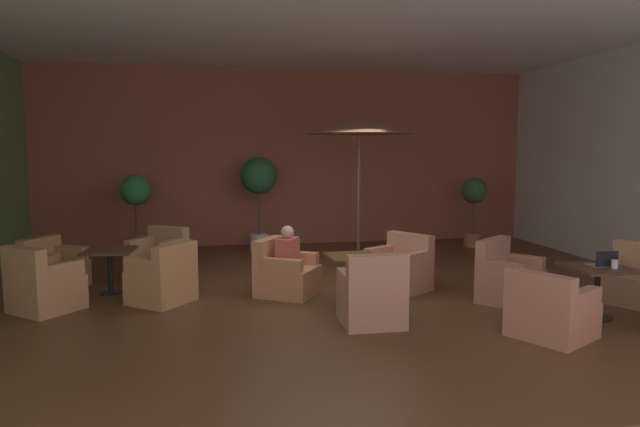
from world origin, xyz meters
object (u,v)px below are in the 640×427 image
at_px(cafe_table_front_left, 598,279).
at_px(patio_umbrella_tall_red, 359,127).
at_px(armchair_front_right_south, 43,287).
at_px(iced_drink_cup, 615,264).
at_px(potted_tree_mid_right, 474,201).
at_px(cafe_table_front_right, 110,259).
at_px(potted_tree_left_corner, 259,184).
at_px(open_laptop, 603,262).
at_px(patron_blue_shirt, 288,249).
at_px(armchair_front_right_west, 163,280).
at_px(armchair_front_left_north, 633,281).
at_px(potted_tree_mid_left, 136,199).
at_px(armchair_mid_center_east, 400,270).
at_px(armchair_front_right_north, 159,260).
at_px(cafe_table_mid_center, 352,266).
at_px(armchair_front_left_south, 551,312).
at_px(armchair_mid_center_north, 372,298).
at_px(armchair_mid_center_south, 285,275).
at_px(armchair_front_left_east, 508,279).
at_px(armchair_front_right_east, 53,269).

height_order(cafe_table_front_left, patio_umbrella_tall_red, patio_umbrella_tall_red).
height_order(armchair_front_right_south, iced_drink_cup, armchair_front_right_south).
bearing_deg(potted_tree_mid_right, cafe_table_front_right, -157.56).
xyz_separation_m(patio_umbrella_tall_red, potted_tree_left_corner, (-1.77, 1.54, -1.12)).
bearing_deg(open_laptop, patron_blue_shirt, 155.10).
bearing_deg(armchair_front_right_west, potted_tree_mid_right, 29.73).
xyz_separation_m(cafe_table_front_left, armchair_front_left_north, (0.98, 0.57, -0.20)).
relative_size(cafe_table_front_left, patio_umbrella_tall_red, 0.27).
bearing_deg(potted_tree_mid_left, armchair_mid_center_east, -39.35).
height_order(armchair_front_right_north, cafe_table_mid_center, armchair_front_right_north).
bearing_deg(potted_tree_left_corner, cafe_table_front_right, -126.46).
bearing_deg(armchair_front_left_south, potted_tree_mid_left, 131.94).
bearing_deg(iced_drink_cup, cafe_table_front_left, 135.61).
height_order(cafe_table_mid_center, armchair_mid_center_east, armchair_mid_center_east).
bearing_deg(armchair_front_left_north, potted_tree_mid_left, 146.67).
distance_m(armchair_mid_center_north, armchair_mid_center_south, 1.79).
height_order(armchair_front_left_east, cafe_table_mid_center, armchair_front_left_east).
distance_m(cafe_table_front_right, potted_tree_mid_left, 3.13).
xyz_separation_m(armchair_front_right_north, potted_tree_mid_left, (-0.66, 2.20, 0.83)).
height_order(armchair_front_left_south, armchair_front_right_south, armchair_front_right_south).
bearing_deg(armchair_front_right_south, armchair_front_right_west, 5.88).
xyz_separation_m(armchair_front_left_north, armchair_front_left_east, (-1.69, 0.32, 0.01)).
bearing_deg(armchair_mid_center_east, cafe_table_mid_center, -147.15).
height_order(armchair_front_right_north, patio_umbrella_tall_red, patio_umbrella_tall_red).
height_order(armchair_front_right_north, armchair_front_right_east, armchair_front_right_north).
distance_m(armchair_front_left_north, armchair_front_left_south, 2.27).
bearing_deg(armchair_mid_center_south, patron_blue_shirt, -31.16).
distance_m(armchair_front_left_east, potted_tree_mid_left, 7.23).
height_order(cafe_table_front_left, patron_blue_shirt, patron_blue_shirt).
distance_m(armchair_front_right_south, armchair_front_right_west, 1.50).
bearing_deg(potted_tree_left_corner, armchair_front_left_east, -55.83).
relative_size(armchair_front_left_south, armchair_mid_center_south, 1.01).
xyz_separation_m(armchair_front_left_south, armchair_mid_center_south, (-2.74, 2.35, 0.01)).
bearing_deg(armchair_mid_center_south, potted_tree_mid_left, 125.91).
bearing_deg(open_laptop, cafe_table_front_left, -167.84).
distance_m(armchair_front_right_east, armchair_mid_center_east, 5.29).
bearing_deg(iced_drink_cup, armchair_mid_center_south, 153.58).
distance_m(armchair_mid_center_east, potted_tree_left_corner, 4.32).
height_order(armchair_front_right_east, potted_tree_left_corner, potted_tree_left_corner).
height_order(cafe_table_mid_center, patron_blue_shirt, patron_blue_shirt).
height_order(armchair_mid_center_east, patio_umbrella_tall_red, patio_umbrella_tall_red).
height_order(patron_blue_shirt, open_laptop, patron_blue_shirt).
bearing_deg(cafe_table_front_right, armchair_mid_center_east, -6.61).
bearing_deg(armchair_front_left_north, patron_blue_shirt, 165.64).
relative_size(cafe_table_front_left, armchair_front_right_south, 0.71).
bearing_deg(cafe_table_front_left, potted_tree_mid_right, 81.05).
height_order(armchair_front_left_north, patio_umbrella_tall_red, patio_umbrella_tall_red).
distance_m(armchair_front_right_north, patron_blue_shirt, 2.45).
xyz_separation_m(cafe_table_front_right, armchair_front_right_west, (0.82, -0.65, -0.20)).
xyz_separation_m(potted_tree_left_corner, iced_drink_cup, (3.98, -5.67, -0.71)).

